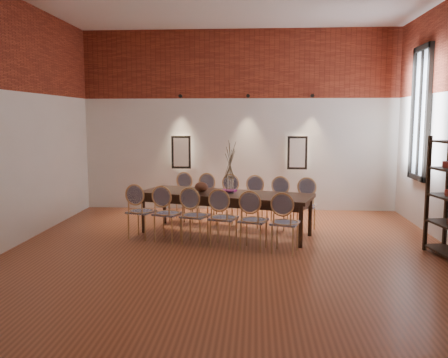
# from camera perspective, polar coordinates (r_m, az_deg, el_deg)

# --- Properties ---
(floor) EXTENTS (7.00, 7.00, 0.02)m
(floor) POSITION_cam_1_polar(r_m,az_deg,el_deg) (7.46, 0.78, -8.84)
(floor) COLOR #9D4F2D
(floor) RESTS_ON ground
(wall_back) EXTENTS (7.00, 0.10, 4.00)m
(wall_back) POSITION_cam_1_polar(r_m,az_deg,el_deg) (10.71, 1.83, 6.99)
(wall_back) COLOR silver
(wall_back) RESTS_ON ground
(wall_front) EXTENTS (7.00, 0.10, 4.00)m
(wall_front) POSITION_cam_1_polar(r_m,az_deg,el_deg) (3.62, -2.19, 6.24)
(wall_front) COLOR silver
(wall_front) RESTS_ON ground
(wall_left) EXTENTS (0.10, 7.00, 4.00)m
(wall_left) POSITION_cam_1_polar(r_m,az_deg,el_deg) (8.16, -25.10, 6.18)
(wall_left) COLOR silver
(wall_left) RESTS_ON ground
(brick_band_back) EXTENTS (7.00, 0.02, 1.50)m
(brick_band_back) POSITION_cam_1_polar(r_m,az_deg,el_deg) (10.70, 1.84, 13.69)
(brick_band_back) COLOR maroon
(brick_band_back) RESTS_ON ground
(brick_band_left) EXTENTS (0.02, 7.00, 1.50)m
(brick_band_left) POSITION_cam_1_polar(r_m,az_deg,el_deg) (8.21, -25.15, 14.95)
(brick_band_left) COLOR maroon
(brick_band_left) RESTS_ON ground
(niche_left) EXTENTS (0.36, 0.06, 0.66)m
(niche_left) POSITION_cam_1_polar(r_m,az_deg,el_deg) (10.76, -5.15, 3.23)
(niche_left) COLOR #FFEAC6
(niche_left) RESTS_ON wall_back
(niche_right) EXTENTS (0.36, 0.06, 0.66)m
(niche_right) POSITION_cam_1_polar(r_m,az_deg,el_deg) (10.67, 8.80, 3.14)
(niche_right) COLOR #FFEAC6
(niche_right) RESTS_ON wall_back
(spot_fixture_left) EXTENTS (0.08, 0.10, 0.08)m
(spot_fixture_left) POSITION_cam_1_polar(r_m,az_deg,el_deg) (10.71, -5.26, 9.90)
(spot_fixture_left) COLOR black
(spot_fixture_left) RESTS_ON wall_back
(spot_fixture_mid) EXTENTS (0.08, 0.10, 0.08)m
(spot_fixture_mid) POSITION_cam_1_polar(r_m,az_deg,el_deg) (10.58, 2.91, 9.96)
(spot_fixture_mid) COLOR black
(spot_fixture_mid) RESTS_ON wall_back
(spot_fixture_right) EXTENTS (0.08, 0.10, 0.08)m
(spot_fixture_right) POSITION_cam_1_polar(r_m,az_deg,el_deg) (10.65, 10.58, 9.83)
(spot_fixture_right) COLOR black
(spot_fixture_right) RESTS_ON wall_back
(window_glass) EXTENTS (0.02, 0.78, 2.38)m
(window_glass) POSITION_cam_1_polar(r_m,az_deg,el_deg) (9.65, 22.65, 7.28)
(window_glass) COLOR silver
(window_glass) RESTS_ON wall_right
(window_frame) EXTENTS (0.08, 0.90, 2.50)m
(window_frame) POSITION_cam_1_polar(r_m,az_deg,el_deg) (9.65, 22.53, 7.28)
(window_frame) COLOR black
(window_frame) RESTS_ON wall_right
(window_mullion) EXTENTS (0.06, 0.06, 2.40)m
(window_mullion) POSITION_cam_1_polar(r_m,az_deg,el_deg) (9.65, 22.53, 7.28)
(window_mullion) COLOR black
(window_mullion) RESTS_ON wall_right
(dining_table) EXTENTS (3.19, 1.81, 0.75)m
(dining_table) POSITION_cam_1_polar(r_m,az_deg,el_deg) (8.46, 0.18, -4.19)
(dining_table) COLOR #361D11
(dining_table) RESTS_ON floor
(chair_near_a) EXTENTS (0.55, 0.55, 0.94)m
(chair_near_a) POSITION_cam_1_polar(r_m,az_deg,el_deg) (8.30, -9.92, -3.86)
(chair_near_a) COLOR tan
(chair_near_a) RESTS_ON floor
(chair_near_b) EXTENTS (0.55, 0.55, 0.94)m
(chair_near_b) POSITION_cam_1_polar(r_m,az_deg,el_deg) (8.06, -6.81, -4.14)
(chair_near_b) COLOR tan
(chair_near_b) RESTS_ON floor
(chair_near_c) EXTENTS (0.55, 0.55, 0.94)m
(chair_near_c) POSITION_cam_1_polar(r_m,az_deg,el_deg) (7.84, -3.52, -4.42)
(chair_near_c) COLOR tan
(chair_near_c) RESTS_ON floor
(chair_near_d) EXTENTS (0.55, 0.55, 0.94)m
(chair_near_d) POSITION_cam_1_polar(r_m,az_deg,el_deg) (7.65, -0.06, -4.70)
(chair_near_d) COLOR tan
(chair_near_d) RESTS_ON floor
(chair_near_e) EXTENTS (0.55, 0.55, 0.94)m
(chair_near_e) POSITION_cam_1_polar(r_m,az_deg,el_deg) (7.49, 3.57, -4.98)
(chair_near_e) COLOR tan
(chair_near_e) RESTS_ON floor
(chair_near_f) EXTENTS (0.55, 0.55, 0.94)m
(chair_near_f) POSITION_cam_1_polar(r_m,az_deg,el_deg) (7.37, 7.35, -5.25)
(chair_near_f) COLOR tan
(chair_near_f) RESTS_ON floor
(chair_far_a) EXTENTS (0.55, 0.55, 0.94)m
(chair_far_a) POSITION_cam_1_polar(r_m,az_deg,el_deg) (9.63, -5.27, -2.23)
(chair_far_a) COLOR tan
(chair_far_a) RESTS_ON floor
(chair_far_b) EXTENTS (0.55, 0.55, 0.94)m
(chair_far_b) POSITION_cam_1_polar(r_m,az_deg,el_deg) (9.42, -2.50, -2.42)
(chair_far_b) COLOR tan
(chair_far_b) RESTS_ON floor
(chair_far_c) EXTENTS (0.55, 0.55, 0.94)m
(chair_far_c) POSITION_cam_1_polar(r_m,az_deg,el_deg) (9.24, 0.38, -2.61)
(chair_far_c) COLOR tan
(chair_far_c) RESTS_ON floor
(chair_far_d) EXTENTS (0.55, 0.55, 0.94)m
(chair_far_d) POSITION_cam_1_polar(r_m,az_deg,el_deg) (9.08, 3.38, -2.80)
(chair_far_d) COLOR tan
(chair_far_d) RESTS_ON floor
(chair_far_e) EXTENTS (0.55, 0.55, 0.94)m
(chair_far_e) POSITION_cam_1_polar(r_m,az_deg,el_deg) (8.94, 6.48, -2.99)
(chair_far_e) COLOR tan
(chair_far_e) RESTS_ON floor
(chair_far_f) EXTENTS (0.55, 0.55, 0.94)m
(chair_far_f) POSITION_cam_1_polar(r_m,az_deg,el_deg) (8.84, 9.66, -3.17)
(chair_far_f) COLOR tan
(chair_far_f) RESTS_ON floor
(vase) EXTENTS (0.14, 0.14, 0.30)m
(vase) POSITION_cam_1_polar(r_m,az_deg,el_deg) (8.35, 0.72, -0.70)
(vase) COLOR silver
(vase) RESTS_ON dining_table
(dried_branches) EXTENTS (0.50, 0.50, 0.70)m
(dried_branches) POSITION_cam_1_polar(r_m,az_deg,el_deg) (8.29, 0.73, 2.38)
(dried_branches) COLOR #4E412C
(dried_branches) RESTS_ON vase
(bowl) EXTENTS (0.24, 0.24, 0.18)m
(bowl) POSITION_cam_1_polar(r_m,az_deg,el_deg) (8.50, -2.74, -0.96)
(bowl) COLOR #5A2E1C
(bowl) RESTS_ON dining_table
(book) EXTENTS (0.30, 0.25, 0.03)m
(book) POSITION_cam_1_polar(r_m,az_deg,el_deg) (8.56, 0.55, -1.41)
(book) COLOR #8C1568
(book) RESTS_ON dining_table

